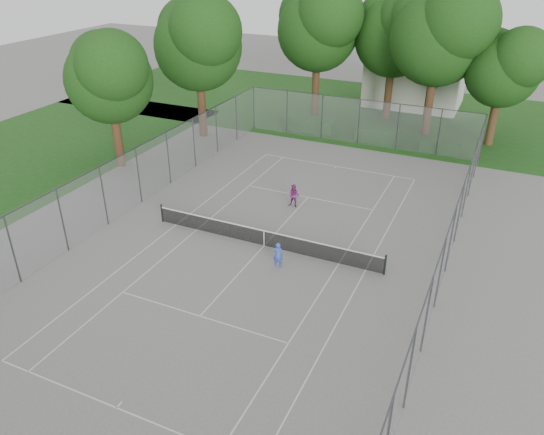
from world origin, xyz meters
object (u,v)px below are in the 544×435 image
at_px(house, 418,58).
at_px(tennis_net, 264,237).
at_px(girl_player, 278,255).
at_px(woman_player, 294,196).

bearing_deg(house, tennis_net, -93.17).
bearing_deg(girl_player, tennis_net, -61.21).
bearing_deg(tennis_net, house, 86.83).
relative_size(girl_player, woman_player, 0.94).
bearing_deg(tennis_net, girl_player, -45.29).
xyz_separation_m(tennis_net, house, (1.66, 29.96, 3.78)).
bearing_deg(woman_player, tennis_net, -88.65).
xyz_separation_m(house, girl_player, (-0.21, -31.42, -3.63)).
distance_m(house, girl_player, 31.63).
height_order(house, girl_player, house).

